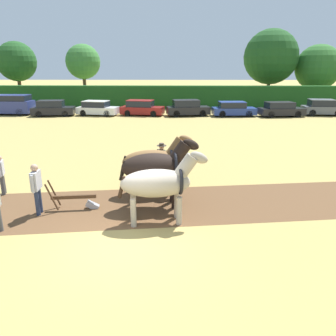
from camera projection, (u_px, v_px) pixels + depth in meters
name	position (u px, v px, depth m)	size (l,w,h in m)	color
ground_plane	(123.00, 243.00, 9.19)	(240.00, 240.00, 0.00)	#A88E4C
plowed_furrow_strip	(46.00, 210.00, 11.33)	(24.95, 3.45, 0.01)	brown
hedgerow	(163.00, 97.00, 38.59)	(73.02, 1.54, 2.64)	#194719
tree_far_left	(17.00, 62.00, 41.91)	(4.96, 4.96, 7.88)	#4C3823
tree_left	(83.00, 62.00, 43.10)	(4.49, 4.49, 7.64)	#423323
tree_center_left	(271.00, 57.00, 42.27)	(6.93, 6.93, 9.44)	brown
tree_center	(318.00, 68.00, 42.56)	(5.80, 5.80, 7.56)	brown
draft_horse_lead_left	(159.00, 183.00, 10.12)	(2.87, 1.19, 2.36)	#B2A38E
draft_horse_lead_right	(156.00, 167.00, 11.29)	(2.83, 1.26, 2.48)	black
draft_horse_trail_left	(154.00, 161.00, 12.55)	(2.89, 1.22, 2.35)	brown
plow	(78.00, 200.00, 11.35)	(1.77, 0.54, 1.13)	#4C331E
farmer_at_plow	(36.00, 185.00, 10.75)	(0.24, 0.69, 1.75)	#28334C
farmer_beside_team	(162.00, 159.00, 14.08)	(0.43, 0.55, 1.65)	#28334C
farmer_onlooker_right	(1.00, 172.00, 12.52)	(0.33, 0.61, 1.56)	#4C4C4C
parked_van	(9.00, 104.00, 33.71)	(4.85, 2.03, 2.01)	navy
parked_car_left	(53.00, 108.00, 32.96)	(4.30, 2.34, 1.54)	black
parked_car_center_left	(97.00, 108.00, 33.32)	(4.31, 2.52, 1.46)	silver
parked_car_center	(142.00, 108.00, 33.26)	(4.54, 2.43, 1.54)	maroon
parked_car_center_right	(187.00, 108.00, 32.92)	(4.48, 2.39, 1.59)	black
parked_car_right	(233.00, 109.00, 32.75)	(4.33, 2.04, 1.44)	navy
parked_car_far_right	(281.00, 109.00, 32.48)	(4.58, 2.34, 1.44)	black
parked_car_end_right	(322.00, 108.00, 33.33)	(4.06, 2.19, 1.60)	#565B66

